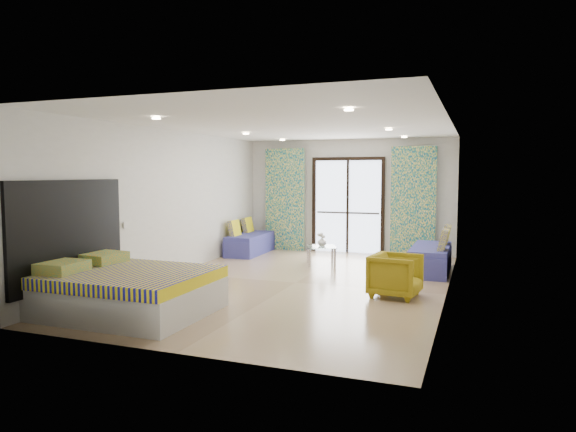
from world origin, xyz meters
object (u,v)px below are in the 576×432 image
(bed, at_px, (128,291))
(coffee_table, at_px, (321,248))
(daybed_left, at_px, (250,243))
(daybed_right, at_px, (431,258))
(armchair, at_px, (396,273))

(bed, bearing_deg, coffee_table, 72.61)
(bed, height_order, coffee_table, bed)
(bed, xyz_separation_m, daybed_left, (-0.64, 5.32, -0.05))
(bed, bearing_deg, daybed_right, 51.06)
(armchair, bearing_deg, daybed_right, -1.74)
(bed, relative_size, daybed_left, 1.24)
(coffee_table, height_order, armchair, armchair)
(daybed_left, relative_size, armchair, 2.34)
(daybed_left, height_order, coffee_table, daybed_left)
(daybed_left, xyz_separation_m, armchair, (3.89, -3.12, 0.11))
(daybed_left, xyz_separation_m, daybed_right, (4.23, -0.87, 0.02))
(bed, bearing_deg, armchair, 34.07)
(daybed_right, xyz_separation_m, armchair, (-0.34, -2.25, 0.09))
(bed, xyz_separation_m, armchair, (3.25, 2.20, 0.06))
(armchair, bearing_deg, coffee_table, 46.70)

